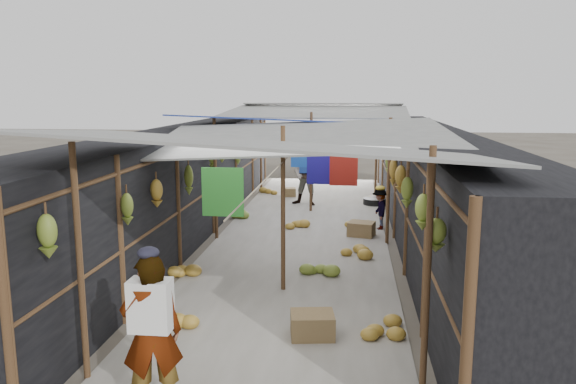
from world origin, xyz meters
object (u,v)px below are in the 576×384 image
at_px(crate_near, 312,326).
at_px(vendor_elderly, 152,333).
at_px(black_basin, 374,202).
at_px(shopper_blue, 307,174).
at_px(vendor_seated, 380,209).

distance_m(crate_near, vendor_elderly, 2.39).
height_order(black_basin, vendor_elderly, vendor_elderly).
xyz_separation_m(crate_near, vendor_elderly, (-1.43, -1.81, 0.63)).
height_order(vendor_elderly, shopper_blue, shopper_blue).
relative_size(vendor_elderly, shopper_blue, 0.90).
height_order(black_basin, shopper_blue, shopper_blue).
xyz_separation_m(crate_near, black_basin, (1.12, 8.76, -0.07)).
height_order(crate_near, black_basin, crate_near).
bearing_deg(vendor_elderly, crate_near, -147.78).
distance_m(black_basin, vendor_elderly, 10.90).
bearing_deg(vendor_seated, vendor_elderly, -25.94).
xyz_separation_m(black_basin, vendor_seated, (0.00, -2.88, 0.38)).
distance_m(vendor_elderly, vendor_seated, 8.11).
xyz_separation_m(vendor_elderly, vendor_seated, (2.55, 7.69, -0.32)).
relative_size(crate_near, vendor_seated, 0.57).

